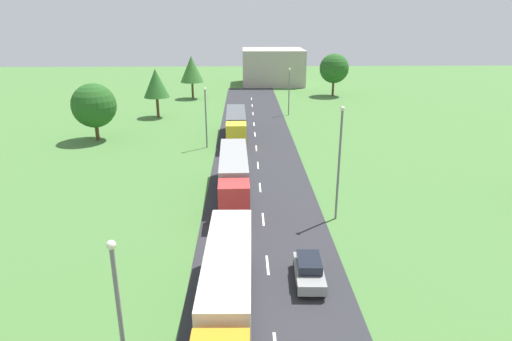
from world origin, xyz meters
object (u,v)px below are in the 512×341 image
Objects in this scene: car_second at (309,270)px; lamppost_lead at (121,323)px; tree_birch at (192,69)px; tree_elm at (334,68)px; truck_third at (236,124)px; tree_ash at (156,83)px; truck_lead at (227,290)px; lamppost_third at (206,114)px; lamppost_fourth at (289,89)px; distant_building at (273,67)px; tree_oak at (94,106)px; lamppost_second at (339,159)px; truck_second at (234,174)px.

car_second is 13.31m from lamppost_lead.
tree_elm is (28.39, 2.44, -0.22)m from tree_birch.
tree_ash is (-12.90, 14.19, 3.38)m from truck_third.
lamppost_third reaches higher than truck_lead.
truck_lead is 53.22m from lamppost_fourth.
tree_elm is 20.07m from distant_building.
distant_building reaches higher than lamppost_lead.
lamppost_third is at bearing 96.33° from truck_lead.
distant_building reaches higher than lamppost_fourth.
lamppost_lead is 1.08× the size of tree_oak.
distant_building is (20.86, 35.77, -1.39)m from tree_ash.
lamppost_second reaches higher than car_second.
lamppost_third is (0.12, 39.28, -0.31)m from lamppost_lead.
lamppost_fourth is at bearing 78.13° from lamppost_lead.
truck_third is 1.63× the size of lamppost_lead.
lamppost_lead reaches higher than tree_oak.
truck_second is 70.09m from distant_building.
truck_third is at bearing -119.09° from lamppost_fourth.
tree_birch is 0.58× the size of distant_building.
tree_birch is at bearing 97.68° from truck_lead.
truck_lead is 87.66m from distant_building.
lamppost_lead reaches higher than truck_second.
truck_lead is 1.47× the size of lamppost_second.
lamppost_fourth is 0.93× the size of tree_birch.
lamppost_second is at bearing 56.36° from lamppost_lead.
tree_oak reaches higher than truck_third.
tree_birch is (-9.09, 31.03, 3.64)m from truck_third.
tree_ash is at bearing 99.12° from lamppost_lead.
tree_oak is (-14.81, 3.98, 0.39)m from lamppost_third.
truck_lead is 17.67m from truck_second.
tree_oak is 32.00m from tree_birch.
tree_oak is (-18.56, 37.78, 2.43)m from truck_lead.
lamppost_third is at bearing -135.70° from truck_third.
tree_oak is (-18.43, 0.44, 2.52)m from truck_third.
truck_third is at bearing 90.32° from truck_second.
tree_birch is (-5.47, 34.56, 1.51)m from lamppost_third.
distant_building is at bearing 83.57° from truck_second.
tree_elm reaches higher than lamppost_fourth.
tree_birch reaches higher than lamppost_fourth.
lamppost_second reaches higher than distant_building.
car_second is at bearing -102.04° from tree_elm.
tree_ash is at bearing -120.25° from distant_building.
car_second is 83.55m from distant_building.
tree_elm reaches higher than tree_ash.
truck_lead is 34.07m from lamppost_third.
tree_oak reaches higher than car_second.
car_second is 0.49× the size of tree_birch.
lamppost_fourth is at bearing -89.19° from distant_building.
truck_lead is 3.37× the size of car_second.
lamppost_lead is 22.10m from lamppost_second.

